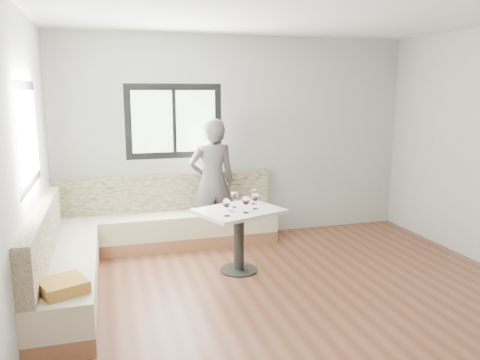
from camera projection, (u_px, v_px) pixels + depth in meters
name	position (u px, v px, depth m)	size (l,w,h in m)	color
room	(303.00, 163.00, 4.26)	(5.01, 5.01, 2.81)	brown
banquette	(130.00, 239.00, 5.51)	(2.90, 2.80, 0.95)	#8F5D41
table	(239.00, 225.00, 5.33)	(1.08, 0.96, 0.73)	black
person	(212.00, 182.00, 6.23)	(0.62, 0.41, 1.71)	#4F494A
olive_ramekin	(230.00, 210.00, 5.20)	(0.09, 0.09, 0.03)	white
wine_glass_a	(227.00, 204.00, 4.99)	(0.09, 0.09, 0.20)	white
wine_glass_b	(246.00, 201.00, 5.11)	(0.09, 0.09, 0.20)	white
wine_glass_c	(255.00, 197.00, 5.28)	(0.09, 0.09, 0.20)	white
wine_glass_d	(234.00, 196.00, 5.36)	(0.09, 0.09, 0.20)	white
wine_glass_e	(254.00, 193.00, 5.52)	(0.09, 0.09, 0.20)	white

